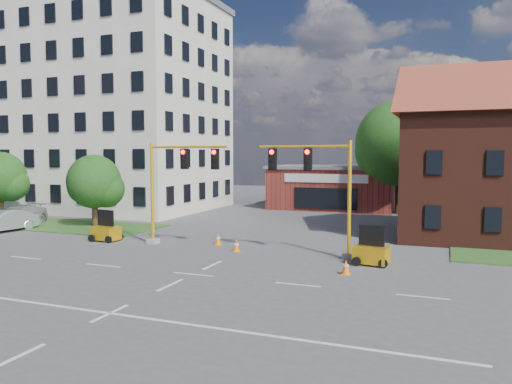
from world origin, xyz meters
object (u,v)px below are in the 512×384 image
pickup_white (437,230)px  signal_mast_west (176,180)px  signal_mast_east (319,184)px  trailer_west (106,232)px  trailer_east (371,253)px

pickup_white → signal_mast_west: bearing=104.6°
signal_mast_east → pickup_white: (5.87, 7.28, -3.22)m
trailer_west → pickup_white: trailer_west is taller
trailer_west → pickup_white: (19.55, 7.51, 0.11)m
trailer_west → pickup_white: size_ratio=0.38×
signal_mast_east → trailer_east: 4.58m
trailer_east → pickup_white: (2.91, 8.31, 0.11)m
signal_mast_west → pickup_white: bearing=26.5°
signal_mast_east → trailer_east: (2.97, -1.03, -3.33)m
signal_mast_east → pickup_white: bearing=51.1°
pickup_white → trailer_west: bearing=99.1°
trailer_west → trailer_east: (16.64, -0.80, -0.00)m
signal_mast_east → trailer_west: (-13.67, -0.23, -3.33)m
signal_mast_east → trailer_west: size_ratio=3.29×
signal_mast_west → trailer_east: 12.19m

